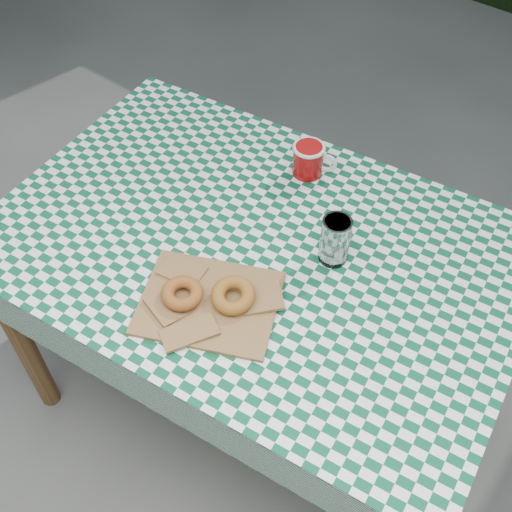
{
  "coord_description": "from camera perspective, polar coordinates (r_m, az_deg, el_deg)",
  "views": [
    {
      "loc": [
        0.64,
        -0.81,
        1.91
      ],
      "look_at": [
        0.05,
        -0.07,
        0.79
      ],
      "focal_mm": 44.31,
      "sensor_mm": 36.0,
      "label": 1
    }
  ],
  "objects": [
    {
      "name": "ground",
      "position": [
        2.17,
        -0.05,
        -11.78
      ],
      "size": [
        60.0,
        60.0,
        0.0
      ],
      "primitive_type": "plane",
      "color": "#4C4D48",
      "rests_on": "ground"
    },
    {
      "name": "table",
      "position": [
        1.84,
        -0.1,
        -6.76
      ],
      "size": [
        1.36,
        1.0,
        0.75
      ],
      "primitive_type": "cube",
      "rotation": [
        0.0,
        0.0,
        0.13
      ],
      "color": "brown",
      "rests_on": "ground"
    },
    {
      "name": "tablecloth",
      "position": [
        1.53,
        -0.11,
        1.04
      ],
      "size": [
        1.38,
        1.02,
        0.01
      ],
      "primitive_type": "cube",
      "rotation": [
        0.0,
        0.0,
        0.13
      ],
      "color": "#0B4B2F",
      "rests_on": "table"
    },
    {
      "name": "paper_bag",
      "position": [
        1.42,
        -4.27,
        -4.16
      ],
      "size": [
        0.38,
        0.35,
        0.02
      ],
      "primitive_type": "cube",
      "rotation": [
        0.0,
        0.0,
        0.43
      ],
      "color": "olive",
      "rests_on": "tablecloth"
    },
    {
      "name": "bagel_front",
      "position": [
        1.41,
        -6.69,
        -3.38
      ],
      "size": [
        0.11,
        0.11,
        0.03
      ],
      "primitive_type": "torus",
      "rotation": [
        0.0,
        0.0,
        0.18
      ],
      "color": "brown",
      "rests_on": "paper_bag"
    },
    {
      "name": "bagel_back",
      "position": [
        1.4,
        -2.09,
        -3.57
      ],
      "size": [
        0.11,
        0.11,
        0.03
      ],
      "primitive_type": "torus",
      "rotation": [
        0.0,
        0.0,
        0.1
      ],
      "color": "#935E1E",
      "rests_on": "paper_bag"
    },
    {
      "name": "coffee_mug",
      "position": [
        1.69,
        4.72,
        8.66
      ],
      "size": [
        0.21,
        0.21,
        0.09
      ],
      "primitive_type": null,
      "rotation": [
        0.0,
        0.0,
        0.39
      ],
      "color": "#920909",
      "rests_on": "tablecloth"
    },
    {
      "name": "drinking_glass",
      "position": [
        1.47,
        7.15,
        1.44
      ],
      "size": [
        0.08,
        0.08,
        0.13
      ],
      "primitive_type": "cylinder",
      "rotation": [
        0.0,
        0.0,
        -0.2
      ],
      "color": "silver",
      "rests_on": "tablecloth"
    }
  ]
}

